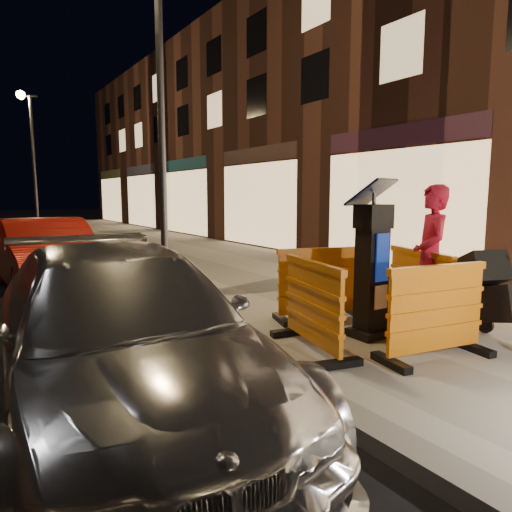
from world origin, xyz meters
TOP-DOWN VIEW (x-y plane):
  - ground_plane at (0.00, 0.00)m, footprint 120.00×120.00m
  - sidewalk at (3.00, 0.00)m, footprint 6.00×60.00m
  - kerb at (0.00, 0.00)m, footprint 0.30×60.00m
  - parking_kiosk at (1.67, -0.33)m, footprint 0.72×0.72m
  - barrier_front at (1.67, -1.28)m, footprint 1.42×0.77m
  - barrier_back at (1.67, 0.62)m, footprint 1.45×0.93m
  - barrier_kerbside at (0.72, -0.33)m, footprint 0.83×1.43m
  - barrier_bldgside at (2.62, -0.33)m, footprint 0.91×1.45m
  - car_silver at (-1.51, -0.33)m, footprint 2.44×5.20m
  - car_red at (-1.20, 5.73)m, footprint 1.68×4.49m
  - man at (2.63, -0.48)m, footprint 0.80×0.84m
  - stroller at (2.83, -1.38)m, footprint 0.82×1.01m
  - street_lamp_mid at (0.25, 3.00)m, footprint 0.12×0.12m
  - street_lamp_far at (0.25, 18.00)m, footprint 0.12×0.12m

SIDE VIEW (x-z plane):
  - ground_plane at x=0.00m, z-range 0.00..0.00m
  - car_silver at x=-1.51m, z-range -0.73..0.73m
  - car_red at x=-1.20m, z-range -0.73..0.73m
  - sidewalk at x=3.00m, z-range 0.00..0.15m
  - kerb at x=0.00m, z-range 0.00..0.15m
  - barrier_front at x=1.67m, z-range 0.15..1.20m
  - barrier_back at x=1.67m, z-range 0.15..1.20m
  - barrier_kerbside at x=0.72m, z-range 0.15..1.20m
  - barrier_bldgside at x=2.62m, z-range 0.15..1.20m
  - stroller at x=2.83m, z-range 0.15..1.24m
  - parking_kiosk at x=1.67m, z-range 0.15..2.03m
  - man at x=2.63m, z-range 0.15..2.09m
  - street_lamp_mid at x=0.25m, z-range 0.15..6.15m
  - street_lamp_far at x=0.25m, z-range 0.15..6.15m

